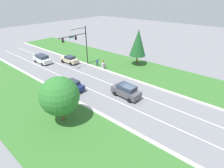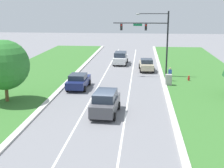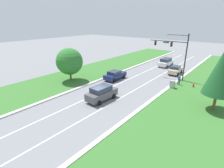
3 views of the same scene
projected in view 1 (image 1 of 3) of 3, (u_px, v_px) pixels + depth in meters
The scene contains 17 objects.
ground_plane at pixel (128, 98), 26.44m from camera, with size 160.00×160.00×0.00m, color slate.
curb_strip_right at pixel (147, 84), 30.24m from camera, with size 0.50×90.00×0.15m.
curb_strip_left at pixel (102, 115), 22.58m from camera, with size 0.50×90.00×0.15m.
grass_verge_right at pixel (161, 75), 33.82m from camera, with size 10.00×90.00×0.08m.
grass_verge_left at pixel (69, 138), 19.03m from camera, with size 10.00×90.00×0.08m.
lane_stripe_inner_left at pixel (120, 103), 25.22m from camera, with size 0.14×81.00×0.01m.
lane_stripe_inner_right at pixel (134, 93), 27.66m from camera, with size 0.14×81.00×0.01m.
traffic_signal_mast at pixel (79, 41), 35.83m from camera, with size 6.92×0.41×8.19m.
graphite_suv at pixel (126, 91), 26.30m from camera, with size 2.28×4.68×1.99m.
navy_sedan at pixel (72, 85), 28.40m from camera, with size 2.16×4.65×1.63m.
champagne_sedan at pixel (69, 59), 39.42m from camera, with size 2.15×4.60×1.68m.
white_suv at pixel (42, 59), 39.41m from camera, with size 2.17×5.03×1.91m.
utility_cabinet at pixel (103, 66), 36.43m from camera, with size 0.70×0.60×1.29m.
pedestrian at pixel (97, 62), 37.73m from camera, with size 0.43×0.33×1.69m.
fire_hydrant at pixel (103, 61), 39.71m from camera, with size 0.34×0.20×0.70m.
conifer_near_right_tree at pixel (138, 43), 36.64m from camera, with size 3.46×3.46×7.67m.
oak_near_left_tree at pixel (60, 96), 20.10m from camera, with size 4.61×4.61×5.85m.
Camera 1 is at (-18.74, -12.75, 13.99)m, focal length 28.00 mm.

